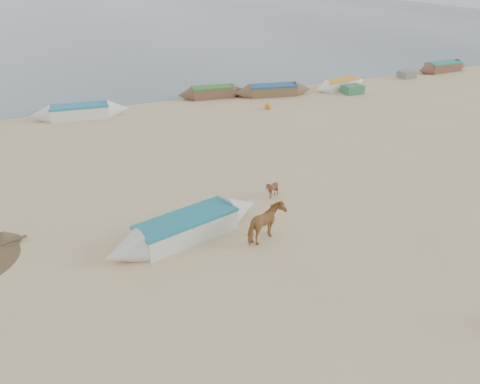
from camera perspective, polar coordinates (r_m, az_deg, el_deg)
name	(u,v)px	position (r m, az deg, el deg)	size (l,w,h in m)	color
ground	(285,264)	(16.78, 5.52, -8.73)	(140.00, 140.00, 0.00)	tan
sea	(66,17)	(94.57, -20.42, 19.36)	(160.00, 160.00, 0.00)	slate
cow_adult	(266,224)	(17.63, 3.19, -3.90)	(0.79, 1.72, 1.46)	olive
calf_front	(272,189)	(20.94, 3.91, 0.36)	(0.67, 0.75, 0.83)	#592D1C
near_canoe	(187,227)	(18.06, -6.50, -4.27)	(6.71, 1.35, 0.90)	beige
waterline_canoes	(189,99)	(34.81, -6.23, 11.16)	(60.26, 4.81, 0.89)	brown
beach_clutter	(212,101)	(34.61, -3.44, 10.96)	(47.00, 5.62, 0.64)	#306C44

